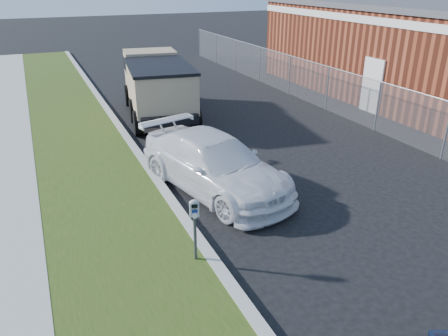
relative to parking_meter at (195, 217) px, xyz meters
name	(u,v)px	position (x,y,z in m)	size (l,w,h in m)	color
ground	(294,212)	(2.90, 1.01, -1.07)	(120.00, 120.00, 0.00)	black
streetside	(43,218)	(-2.67, 3.01, -1.01)	(6.12, 50.00, 0.15)	gray
chainlink_fence	(328,80)	(8.90, 8.01, 0.19)	(0.06, 30.06, 30.00)	slate
brick_building	(421,47)	(14.89, 9.01, 1.05)	(9.20, 14.20, 4.17)	maroon
parking_meter	(195,217)	(0.00, 0.00, 0.00)	(0.20, 0.16, 1.31)	#3F4247
white_wagon	(214,163)	(1.64, 3.00, -0.35)	(2.01, 4.96, 1.44)	white
dump_truck	(157,83)	(2.17, 10.18, 0.23)	(3.04, 6.14, 2.31)	black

